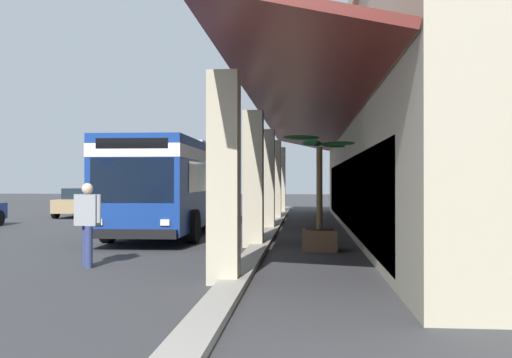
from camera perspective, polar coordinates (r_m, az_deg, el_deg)
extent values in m
plane|color=#38383A|center=(20.45, 17.33, -5.34)|extent=(120.00, 120.00, 0.00)
cube|color=#9E998E|center=(21.29, 1.67, -4.99)|extent=(33.64, 0.50, 0.12)
cube|color=#B2A88E|center=(32.42, 2.50, -0.12)|extent=(0.55, 0.55, 3.78)
cube|color=#B2A88E|center=(26.82, 1.96, -0.10)|extent=(0.55, 0.55, 3.78)
cube|color=#B2A88E|center=(21.23, 1.14, -0.06)|extent=(0.55, 0.55, 3.78)
cube|color=#B2A88E|center=(15.64, -0.28, 0.00)|extent=(0.55, 0.55, 3.78)
cube|color=#B2A88E|center=(10.07, -3.27, 0.14)|extent=(0.55, 0.55, 3.78)
cube|color=#5B1E19|center=(21.30, 4.71, 5.97)|extent=(28.03, 3.16, 0.82)
cube|color=#19232D|center=(21.23, 9.15, -1.38)|extent=(23.55, 0.08, 2.40)
cube|color=navy|center=(20.42, -8.06, -0.51)|extent=(11.04, 2.73, 2.75)
cube|color=white|center=(20.44, -8.05, 2.08)|extent=(11.06, 2.75, 0.36)
cube|color=#19232D|center=(20.72, -7.88, 0.11)|extent=(9.28, 2.73, 0.90)
cube|color=#19232D|center=(15.12, -12.44, -0.13)|extent=(0.10, 2.24, 1.20)
cube|color=black|center=(15.15, -12.45, 3.54)|extent=(0.09, 1.94, 0.28)
cube|color=black|center=(15.06, -12.58, -5.46)|extent=(0.24, 2.45, 0.24)
cube|color=silver|center=(14.88, -9.19, -4.37)|extent=(0.06, 0.24, 0.16)
cube|color=silver|center=(15.39, -15.69, -4.23)|extent=(0.06, 0.24, 0.16)
cube|color=silver|center=(21.94, -7.22, 3.41)|extent=(2.43, 1.82, 0.24)
cylinder|color=black|center=(16.67, -6.40, -4.79)|extent=(1.00, 0.30, 1.00)
cylinder|color=black|center=(17.31, -14.76, -4.61)|extent=(1.00, 0.30, 1.00)
cylinder|color=black|center=(23.28, -3.38, -3.50)|extent=(1.00, 0.30, 1.00)
cylinder|color=black|center=(23.75, -9.50, -3.43)|extent=(1.00, 0.30, 1.00)
cube|color=#9E845B|center=(30.50, -17.05, -2.53)|extent=(4.52, 2.12, 0.66)
cube|color=#19232D|center=(30.67, -16.94, -1.39)|extent=(2.57, 1.76, 0.54)
cylinder|color=black|center=(28.82, -16.27, -3.22)|extent=(0.64, 0.22, 0.64)
cylinder|color=black|center=(29.40, -19.63, -3.16)|extent=(0.64, 0.22, 0.64)
cylinder|color=black|center=(31.68, -14.67, -2.95)|extent=(0.64, 0.22, 0.64)
cylinder|color=black|center=(32.21, -17.76, -2.90)|extent=(0.64, 0.22, 0.64)
cylinder|color=navy|center=(12.66, -16.83, -6.49)|extent=(0.16, 0.16, 0.88)
cylinder|color=navy|center=(12.41, -16.58, -6.61)|extent=(0.16, 0.16, 0.88)
cube|color=gray|center=(12.48, -16.70, -3.02)|extent=(0.31, 0.55, 0.66)
sphere|color=beige|center=(12.46, -16.70, -0.95)|extent=(0.24, 0.24, 0.24)
cylinder|color=gray|center=(12.68, -17.76, -2.82)|extent=(0.09, 0.09, 0.60)
cylinder|color=gray|center=(12.27, -15.61, -2.91)|extent=(0.09, 0.09, 0.60)
cube|color=brown|center=(14.99, 6.44, -6.16)|extent=(0.90, 0.90, 0.55)
cylinder|color=#332319|center=(14.96, 6.44, -5.08)|extent=(0.76, 0.76, 0.02)
cylinder|color=brown|center=(14.91, 6.44, -0.95)|extent=(0.16, 0.16, 2.17)
ellipsoid|color=#195123|center=(14.46, 6.25, 3.54)|extent=(0.98, 0.33, 0.15)
ellipsoid|color=#195123|center=(14.82, 8.20, 3.56)|extent=(0.49, 0.97, 0.17)
ellipsoid|color=#195123|center=(15.29, 7.74, 3.42)|extent=(0.83, 0.85, 0.18)
ellipsoid|color=#195123|center=(15.36, 5.58, 3.69)|extent=(0.93, 0.62, 0.19)
ellipsoid|color=#195123|center=(14.77, 4.64, 4.22)|extent=(0.56, 1.01, 0.15)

